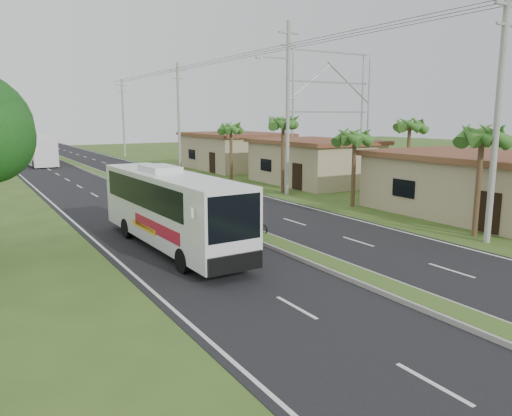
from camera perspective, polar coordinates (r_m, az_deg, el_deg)
ground at (r=17.33m, az=14.20°, el=-8.81°), size 180.00×180.00×0.00m
road_asphalt at (r=34.02m, az=-10.31°, el=0.82°), size 14.00×160.00×0.02m
median_strip at (r=34.00m, az=-10.32°, el=0.98°), size 1.20×160.00×0.18m
lane_edge_left at (r=32.32m, az=-21.48°, el=-0.27°), size 0.12×160.00×0.01m
lane_edge_right at (r=36.87m, az=-0.53°, el=1.72°), size 0.12×160.00×0.01m
shop_near at (r=31.33m, az=24.78°, el=2.47°), size 8.60×12.60×3.52m
shop_mid at (r=42.36m, az=6.65°, el=5.33°), size 7.60×10.60×3.67m
shop_far at (r=54.09m, az=-2.47°, el=6.58°), size 8.60×11.60×3.82m
palm_verge_a at (r=25.29m, az=24.45°, el=7.55°), size 2.40×2.40×5.45m
palm_verge_b at (r=31.59m, az=11.22°, el=7.99°), size 2.40×2.40×5.05m
palm_verge_c at (r=36.72m, az=3.12°, el=9.70°), size 2.40×2.40×5.85m
palm_verge_d at (r=44.70m, az=-2.89°, el=9.11°), size 2.40×2.40×5.25m
palm_behind_shop at (r=39.42m, az=17.16°, el=9.03°), size 2.40×2.40×5.65m
utility_pole_a at (r=24.30m, az=25.89°, el=9.56°), size 1.60×0.28×11.00m
utility_pole_b at (r=35.71m, az=3.61°, el=11.49°), size 3.20×0.28×12.00m
utility_pole_c at (r=53.41m, az=-8.83°, el=10.43°), size 1.60×0.28×11.00m
utility_pole_d at (r=72.32m, az=-14.93°, el=10.00°), size 1.60×0.28×10.50m
billboard_lattice at (r=53.44m, az=8.39°, el=11.68°), size 10.18×1.18×12.07m
coach_bus_main at (r=21.49m, az=-9.76°, el=0.39°), size 2.57×10.85×3.49m
coach_bus_far at (r=63.74m, az=-23.82°, el=6.27°), size 2.92×11.58×3.35m
motorcyclist at (r=23.22m, az=-0.68°, el=-1.28°), size 1.72×1.12×2.38m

